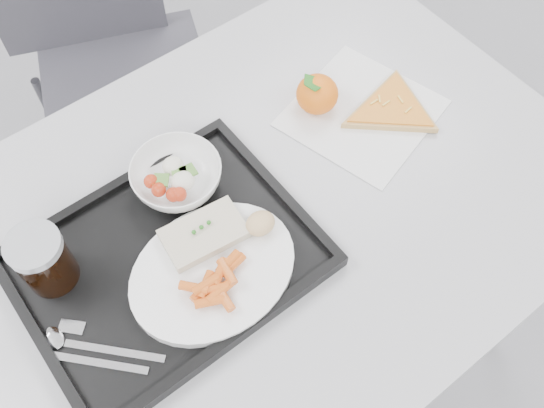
# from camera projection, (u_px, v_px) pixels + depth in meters

# --- Properties ---
(room) EXTENTS (6.04, 7.04, 2.84)m
(room) POSITION_uv_depth(u_px,v_px,m) (532.00, 6.00, 0.33)
(room) COLOR slate
(room) RESTS_ON ground
(table) EXTENTS (1.20, 0.80, 0.75)m
(table) POSITION_uv_depth(u_px,v_px,m) (249.00, 236.00, 1.07)
(table) COLOR silver
(table) RESTS_ON ground
(chair) EXTENTS (0.55, 0.55, 0.93)m
(chair) POSITION_uv_depth(u_px,v_px,m) (104.00, 42.00, 1.52)
(chair) COLOR #36353C
(chair) RESTS_ON ground
(tray) EXTENTS (0.45, 0.35, 0.03)m
(tray) POSITION_uv_depth(u_px,v_px,m) (168.00, 262.00, 0.96)
(tray) COLOR black
(tray) RESTS_ON table
(dinner_plate) EXTENTS (0.27, 0.27, 0.02)m
(dinner_plate) POSITION_uv_depth(u_px,v_px,m) (213.00, 271.00, 0.93)
(dinner_plate) COLOR white
(dinner_plate) RESTS_ON tray
(fish_fillet) EXTENTS (0.14, 0.09, 0.02)m
(fish_fillet) POSITION_uv_depth(u_px,v_px,m) (204.00, 233.00, 0.95)
(fish_fillet) COLOR beige
(fish_fillet) RESTS_ON dinner_plate
(bread_roll) EXTENTS (0.06, 0.05, 0.03)m
(bread_roll) POSITION_uv_depth(u_px,v_px,m) (260.00, 223.00, 0.95)
(bread_roll) COLOR tan
(bread_roll) RESTS_ON dinner_plate
(salad_bowl) EXTENTS (0.15, 0.15, 0.05)m
(salad_bowl) POSITION_uv_depth(u_px,v_px,m) (177.00, 176.00, 1.01)
(salad_bowl) COLOR white
(salad_bowl) RESTS_ON tray
(cola_glass) EXTENTS (0.08, 0.08, 0.11)m
(cola_glass) POSITION_uv_depth(u_px,v_px,m) (43.00, 260.00, 0.89)
(cola_glass) COLOR black
(cola_glass) RESTS_ON tray
(cutlery) EXTENTS (0.14, 0.15, 0.01)m
(cutlery) POSITION_uv_depth(u_px,v_px,m) (86.00, 348.00, 0.88)
(cutlery) COLOR silver
(cutlery) RESTS_ON tray
(napkin) EXTENTS (0.31, 0.30, 0.00)m
(napkin) POSITION_uv_depth(u_px,v_px,m) (362.00, 113.00, 1.12)
(napkin) COLOR silver
(napkin) RESTS_ON table
(tangerine) EXTENTS (0.10, 0.10, 0.07)m
(tangerine) POSITION_uv_depth(u_px,v_px,m) (317.00, 94.00, 1.10)
(tangerine) COLOR orange
(tangerine) RESTS_ON napkin
(pizza_slice) EXTENTS (0.26, 0.26, 0.02)m
(pizza_slice) POSITION_uv_depth(u_px,v_px,m) (392.00, 108.00, 1.12)
(pizza_slice) COLOR tan
(pizza_slice) RESTS_ON napkin
(carrot_pile) EXTENTS (0.11, 0.08, 0.02)m
(carrot_pile) POSITION_uv_depth(u_px,v_px,m) (215.00, 283.00, 0.90)
(carrot_pile) COLOR #CF581A
(carrot_pile) RESTS_ON dinner_plate
(salad_contents) EXTENTS (0.08, 0.08, 0.03)m
(salad_contents) POSITION_uv_depth(u_px,v_px,m) (175.00, 181.00, 0.99)
(salad_contents) COLOR #AC2C12
(salad_contents) RESTS_ON salad_bowl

